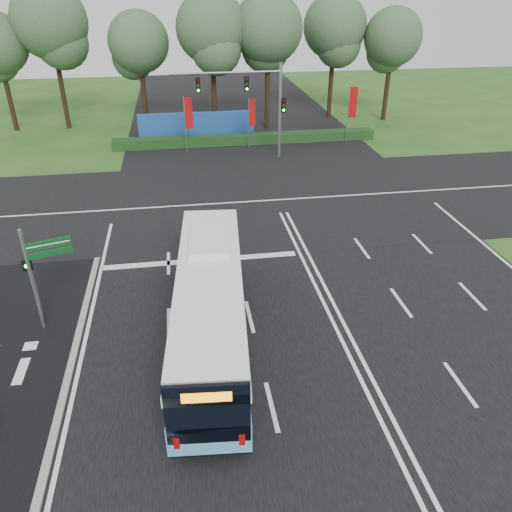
{
  "coord_description": "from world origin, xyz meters",
  "views": [
    {
      "loc": [
        -5.64,
        -16.59,
        12.28
      ],
      "look_at": [
        -2.72,
        2.0,
        1.76
      ],
      "focal_mm": 35.0,
      "sensor_mm": 36.0,
      "label": 1
    }
  ],
  "objects": [
    {
      "name": "pedestrian_signal",
      "position": [
        -11.72,
        1.11,
        2.17
      ],
      "size": [
        0.33,
        0.44,
        3.97
      ],
      "rotation": [
        0.0,
        0.0,
        -0.06
      ],
      "color": "gray",
      "rests_on": "ground"
    },
    {
      "name": "banner_flag_left",
      "position": [
        -4.82,
        22.46,
        2.93
      ],
      "size": [
        0.66,
        0.13,
        4.49
      ],
      "rotation": [
        0.0,
        0.0,
        -0.12
      ],
      "color": "gray",
      "rests_on": "ground"
    },
    {
      "name": "road_cross",
      "position": [
        0.0,
        12.0,
        0.03
      ],
      "size": [
        120.0,
        14.0,
        0.05
      ],
      "primitive_type": "cube",
      "color": "black",
      "rests_on": "ground"
    },
    {
      "name": "banner_flag_mid",
      "position": [
        0.26,
        23.34,
        2.64
      ],
      "size": [
        0.59,
        0.14,
        4.02
      ],
      "rotation": [
        0.0,
        0.0,
        0.16
      ],
      "color": "gray",
      "rests_on": "ground"
    },
    {
      "name": "road_main",
      "position": [
        0.0,
        0.0,
        0.02
      ],
      "size": [
        20.0,
        120.0,
        0.04
      ],
      "primitive_type": "cube",
      "color": "black",
      "rests_on": "ground"
    },
    {
      "name": "city_bus",
      "position": [
        -4.94,
        -1.25,
        1.66
      ],
      "size": [
        3.37,
        11.63,
        3.29
      ],
      "rotation": [
        0.0,
        0.0,
        -0.09
      ],
      "color": "#589DCD",
      "rests_on": "ground"
    },
    {
      "name": "eucalyptus_row",
      "position": [
        -3.01,
        30.96,
        8.24
      ],
      "size": [
        40.06,
        9.06,
        12.27
      ],
      "color": "black",
      "rests_on": "ground"
    },
    {
      "name": "hedge",
      "position": [
        0.0,
        24.5,
        0.4
      ],
      "size": [
        22.0,
        1.2,
        0.8
      ],
      "primitive_type": "cube",
      "color": "#123314",
      "rests_on": "ground"
    },
    {
      "name": "banner_flag_right",
      "position": [
        8.7,
        23.7,
        3.03
      ],
      "size": [
        0.64,
        0.32,
        4.65
      ],
      "rotation": [
        0.0,
        0.0,
        -0.43
      ],
      "color": "gray",
      "rests_on": "ground"
    },
    {
      "name": "kerb_strip",
      "position": [
        -10.1,
        -3.0,
        0.06
      ],
      "size": [
        0.25,
        18.0,
        0.12
      ],
      "primitive_type": "cube",
      "color": "gray",
      "rests_on": "ground"
    },
    {
      "name": "ground",
      "position": [
        0.0,
        0.0,
        0.0
      ],
      "size": [
        120.0,
        120.0,
        0.0
      ],
      "primitive_type": "plane",
      "color": "#254F1A",
      "rests_on": "ground"
    },
    {
      "name": "street_sign",
      "position": [
        -11.2,
        0.66,
        2.75
      ],
      "size": [
        1.66,
        0.55,
        4.4
      ],
      "rotation": [
        0.0,
        0.0,
        0.28
      ],
      "color": "gray",
      "rests_on": "ground"
    },
    {
      "name": "traffic_light_gantry",
      "position": [
        0.21,
        20.5,
        4.66
      ],
      "size": [
        8.41,
        0.28,
        7.0
      ],
      "color": "gray",
      "rests_on": "ground"
    },
    {
      "name": "blue_hoarding",
      "position": [
        -4.0,
        27.0,
        1.1
      ],
      "size": [
        10.0,
        0.3,
        2.2
      ],
      "primitive_type": "cube",
      "color": "#1B4997",
      "rests_on": "ground"
    }
  ]
}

